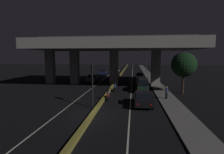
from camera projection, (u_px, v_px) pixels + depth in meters
The scene contains 19 objects.
ground_plane at pixel (93, 115), 16.48m from camera, with size 200.00×200.00×0.00m, color black.
lane_line_left_inner at pixel (109, 75), 51.39m from camera, with size 0.12×126.00×0.00m, color beige.
lane_line_right_inner at pixel (132, 75), 50.56m from camera, with size 0.12×126.00×0.00m, color beige.
median_divider at pixel (120, 75), 50.96m from camera, with size 0.39×126.00×0.33m, color olive.
sidewalk_right at pixel (151, 79), 43.08m from camera, with size 2.41×126.00×0.13m, color #5B5956.
elevated_overpass at pixel (113, 47), 33.20m from camera, with size 30.26×13.91×9.43m.
traffic_light_left_of_median at pixel (93, 77), 18.58m from camera, with size 0.30×0.49×4.88m.
street_lamp at pixel (146, 58), 54.39m from camera, with size 2.46×0.32×8.59m.
car_black_lead at pixel (143, 99), 19.65m from camera, with size 2.13×4.36×1.58m.
car_dark_green_second at pixel (143, 85), 27.52m from camera, with size 2.02×4.63×1.99m.
car_silver_third at pixel (141, 81), 33.38m from camera, with size 2.02×4.59×1.58m.
car_taxi_yellow_fourth at pixel (139, 76), 41.66m from camera, with size 1.94×4.49×1.74m.
car_grey_lead_oncoming at pixel (93, 78), 37.87m from camera, with size 2.06×4.63×1.68m.
car_dark_blue_second_oncoming at pixel (103, 72), 51.18m from camera, with size 2.02×4.53×1.89m.
car_silver_third_oncoming at pixel (116, 71), 59.41m from camera, with size 1.99×4.51×1.31m.
motorcycle_red_filtering_near at pixel (108, 95), 22.32m from camera, with size 0.34×1.84×1.39m.
motorcycle_black_filtering_mid at pixel (115, 87), 27.75m from camera, with size 0.34×1.73×1.39m.
pedestrian_on_sidewalk at pixel (167, 93), 22.33m from camera, with size 0.33×0.33×1.59m.
roadside_tree_kerbside_near at pixel (184, 65), 25.73m from camera, with size 3.67×3.67×6.15m.
Camera 1 is at (3.70, -15.60, 5.54)m, focal length 28.00 mm.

